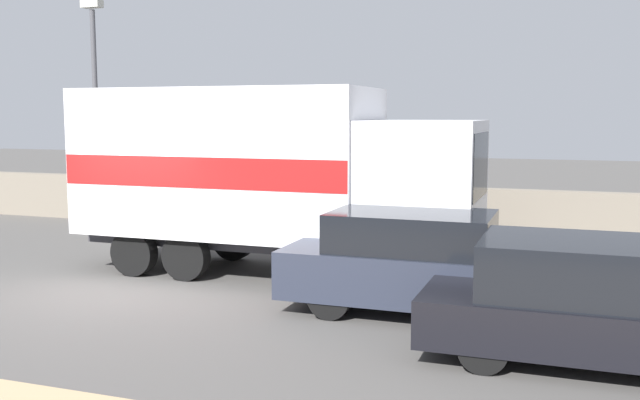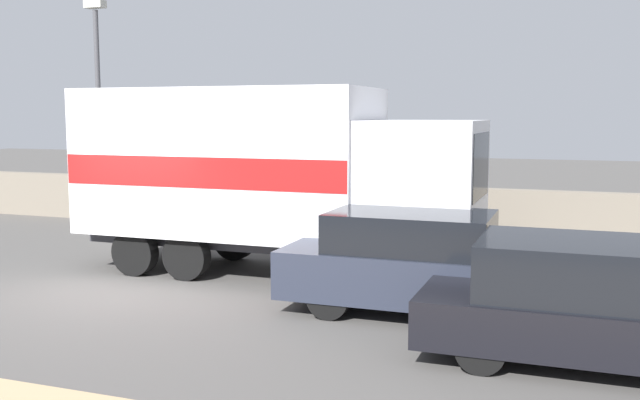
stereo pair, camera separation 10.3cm
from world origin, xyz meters
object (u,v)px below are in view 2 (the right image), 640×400
object	(u,v)px
box_truck	(265,172)
car_hatchback	(428,265)
car_sedan_second	(595,305)
street_lamp	(98,94)

from	to	relation	value
box_truck	car_hatchback	xyz separation A→B (m)	(3.46, -1.74, -1.17)
box_truck	car_sedan_second	distance (m)	6.68
car_sedan_second	street_lamp	bearing A→B (deg)	149.63
car_hatchback	car_sedan_second	world-z (taller)	car_hatchback
street_lamp	car_hatchback	world-z (taller)	street_lamp
street_lamp	car_hatchback	bearing A→B (deg)	-30.17
car_sedan_second	car_hatchback	bearing A→B (deg)	148.73
street_lamp	car_hatchback	size ratio (longest dim) A/B	1.32
street_lamp	car_hatchback	distance (m)	12.34
box_truck	car_sedan_second	size ratio (longest dim) A/B	1.70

